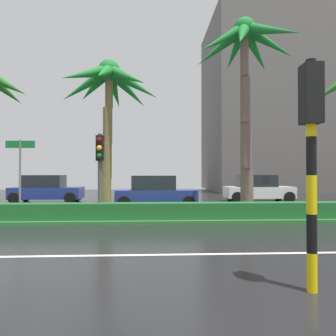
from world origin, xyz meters
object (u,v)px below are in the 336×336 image
(palm_tree_centre, at_px, (109,92))
(car_in_traffic_fourth, at_px, (258,189))
(palm_tree_centre_right, at_px, (245,61))
(car_in_traffic_third, at_px, (156,192))
(traffic_signal_median_right, at_px, (100,160))
(car_in_traffic_second, at_px, (46,189))
(traffic_signal_foreground, at_px, (311,132))
(street_name_sign, at_px, (20,167))

(palm_tree_centre, distance_m, car_in_traffic_fourth, 11.97)
(palm_tree_centre_right, bearing_deg, car_in_traffic_third, 133.20)
(palm_tree_centre, height_order, traffic_signal_median_right, palm_tree_centre)
(palm_tree_centre_right, bearing_deg, car_in_traffic_fourth, 67.67)
(palm_tree_centre, distance_m, traffic_signal_median_right, 3.23)
(car_in_traffic_second, relative_size, car_in_traffic_third, 1.00)
(traffic_signal_foreground, bearing_deg, traffic_signal_median_right, -57.74)
(palm_tree_centre_right, relative_size, traffic_signal_median_right, 2.57)
(palm_tree_centre, height_order, street_name_sign, palm_tree_centre)
(traffic_signal_median_right, height_order, car_in_traffic_second, traffic_signal_median_right)
(palm_tree_centre_right, height_order, car_in_traffic_fourth, palm_tree_centre_right)
(palm_tree_centre, bearing_deg, palm_tree_centre_right, -3.11)
(car_in_traffic_second, bearing_deg, street_name_sign, -78.63)
(car_in_traffic_fourth, bearing_deg, street_name_sign, -146.53)
(traffic_signal_median_right, relative_size, car_in_traffic_second, 0.75)
(palm_tree_centre_right, relative_size, car_in_traffic_fourth, 1.92)
(palm_tree_centre_right, xyz_separation_m, car_in_traffic_fourth, (2.96, 7.21, -5.76))
(car_in_traffic_third, bearing_deg, traffic_signal_foreground, -79.02)
(palm_tree_centre_right, relative_size, street_name_sign, 2.75)
(car_in_traffic_second, distance_m, car_in_traffic_fourth, 13.52)
(car_in_traffic_second, bearing_deg, traffic_signal_foreground, -59.09)
(traffic_signal_median_right, relative_size, street_name_sign, 1.07)
(palm_tree_centre_right, bearing_deg, traffic_signal_median_right, -170.10)
(car_in_traffic_second, height_order, car_in_traffic_third, same)
(traffic_signal_foreground, height_order, car_in_traffic_fourth, traffic_signal_foreground)
(palm_tree_centre, bearing_deg, traffic_signal_foreground, -62.79)
(car_in_traffic_third, height_order, car_in_traffic_fourth, same)
(palm_tree_centre, xyz_separation_m, street_name_sign, (-3.24, -1.00, -3.22))
(traffic_signal_median_right, distance_m, car_in_traffic_fourth, 12.18)
(palm_tree_centre, relative_size, palm_tree_centre_right, 0.79)
(street_name_sign, relative_size, car_in_traffic_fourth, 0.70)
(palm_tree_centre, xyz_separation_m, car_in_traffic_third, (2.01, 3.66, -4.47))
(street_name_sign, height_order, traffic_signal_foreground, traffic_signal_foreground)
(car_in_traffic_second, bearing_deg, palm_tree_centre_right, -34.18)
(car_in_traffic_second, height_order, car_in_traffic_fourth, same)
(palm_tree_centre_right, xyz_separation_m, traffic_signal_foreground, (-1.37, -8.18, -4.04))
(traffic_signal_median_right, bearing_deg, car_in_traffic_second, 119.70)
(traffic_signal_median_right, xyz_separation_m, street_name_sign, (-3.09, 0.34, -0.28))
(street_name_sign, distance_m, car_in_traffic_fourth, 14.37)
(palm_tree_centre, distance_m, street_name_sign, 4.68)
(car_in_traffic_third, xyz_separation_m, car_in_traffic_fourth, (6.69, 3.24, 0.00))
(street_name_sign, bearing_deg, car_in_traffic_third, 41.54)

